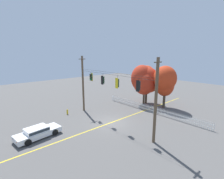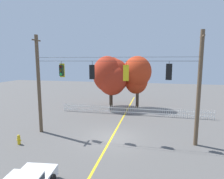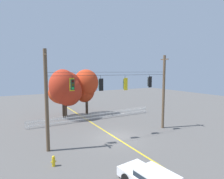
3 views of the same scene
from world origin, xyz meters
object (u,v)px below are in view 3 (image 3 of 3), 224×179
(fire_hydrant, at_px, (54,161))
(traffic_signal_westbound_side, at_px, (125,84))
(traffic_signal_eastbound_side, at_px, (149,82))
(autumn_maple_mid, at_px, (66,87))
(traffic_signal_southbound_primary, at_px, (72,85))
(traffic_signal_northbound_secondary, at_px, (101,85))
(autumn_maple_near_fence, at_px, (64,90))
(autumn_oak_far_east, at_px, (86,86))

(fire_hydrant, bearing_deg, traffic_signal_westbound_side, 19.59)
(traffic_signal_eastbound_side, xyz_separation_m, autumn_maple_mid, (-6.51, 9.48, -1.06))
(traffic_signal_southbound_primary, height_order, fire_hydrant, traffic_signal_southbound_primary)
(traffic_signal_southbound_primary, relative_size, traffic_signal_eastbound_side, 0.97)
(traffic_signal_southbound_primary, distance_m, traffic_signal_westbound_side, 5.35)
(traffic_signal_northbound_secondary, distance_m, fire_hydrant, 7.50)
(traffic_signal_westbound_side, distance_m, autumn_maple_near_fence, 10.94)
(traffic_signal_southbound_primary, distance_m, traffic_signal_eastbound_side, 8.47)
(traffic_signal_northbound_secondary, bearing_deg, traffic_signal_southbound_primary, 179.61)
(traffic_signal_northbound_secondary, relative_size, fire_hydrant, 1.89)
(fire_hydrant, bearing_deg, traffic_signal_southbound_primary, 50.15)
(traffic_signal_southbound_primary, height_order, traffic_signal_northbound_secondary, same)
(traffic_signal_northbound_secondary, height_order, traffic_signal_westbound_side, same)
(autumn_maple_mid, bearing_deg, traffic_signal_southbound_primary, -101.73)
(autumn_maple_near_fence, xyz_separation_m, autumn_oak_far_east, (3.34, 0.30, 0.34))
(autumn_maple_mid, height_order, fire_hydrant, autumn_maple_mid)
(traffic_signal_eastbound_side, bearing_deg, traffic_signal_westbound_side, -179.99)
(traffic_signal_southbound_primary, relative_size, fire_hydrant, 1.75)
(autumn_maple_near_fence, bearing_deg, traffic_signal_eastbound_side, -57.52)
(traffic_signal_eastbound_side, relative_size, autumn_maple_near_fence, 0.20)
(traffic_signal_northbound_secondary, relative_size, autumn_oak_far_east, 0.21)
(autumn_maple_near_fence, distance_m, autumn_maple_mid, 0.91)
(autumn_maple_near_fence, distance_m, autumn_oak_far_east, 3.37)
(autumn_maple_mid, xyz_separation_m, fire_hydrant, (-4.25, -12.20, -3.97))
(traffic_signal_eastbound_side, height_order, autumn_maple_mid, autumn_maple_mid)
(traffic_signal_northbound_secondary, height_order, autumn_maple_mid, autumn_maple_mid)
(fire_hydrant, bearing_deg, autumn_maple_mid, 70.80)
(autumn_maple_mid, xyz_separation_m, autumn_oak_far_east, (3.29, 1.12, -0.04))
(traffic_signal_eastbound_side, distance_m, autumn_maple_near_fence, 12.30)
(autumn_oak_far_east, relative_size, fire_hydrant, 9.00)
(autumn_oak_far_east, bearing_deg, traffic_signal_southbound_primary, -116.42)
(traffic_signal_northbound_secondary, bearing_deg, fire_hydrant, -151.20)
(traffic_signal_northbound_secondary, xyz_separation_m, traffic_signal_westbound_side, (2.69, -0.00, -0.03))
(traffic_signal_eastbound_side, relative_size, autumn_maple_mid, 0.20)
(autumn_oak_far_east, bearing_deg, traffic_signal_eastbound_side, -73.14)
(traffic_signal_southbound_primary, bearing_deg, autumn_maple_mid, 78.27)
(traffic_signal_westbound_side, xyz_separation_m, fire_hydrant, (-7.63, -2.72, -4.91))
(traffic_signal_northbound_secondary, bearing_deg, autumn_oak_far_east, 76.23)
(traffic_signal_westbound_side, relative_size, traffic_signal_eastbound_side, 1.10)
(autumn_maple_mid, distance_m, fire_hydrant, 13.51)
(traffic_signal_westbound_side, bearing_deg, traffic_signal_southbound_primary, 179.80)
(traffic_signal_eastbound_side, distance_m, autumn_oak_far_east, 11.13)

